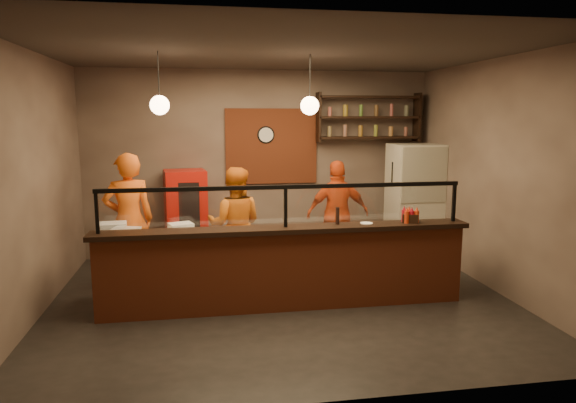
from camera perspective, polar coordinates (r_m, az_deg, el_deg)
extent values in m
plane|color=black|center=(6.94, -0.66, -10.91)|extent=(6.00, 6.00, 0.00)
plane|color=#3B332D|center=(6.56, -0.72, 16.34)|extent=(6.00, 6.00, 0.00)
plane|color=#7B675A|center=(9.02, -3.12, 4.24)|extent=(6.00, 0.00, 6.00)
plane|color=#7B675A|center=(6.79, -26.61, 1.56)|extent=(0.00, 5.00, 5.00)
plane|color=#7B675A|center=(7.61, 22.26, 2.60)|extent=(0.00, 5.00, 5.00)
plane|color=#7B675A|center=(4.13, 4.61, -1.89)|extent=(6.00, 0.00, 6.00)
cube|color=#953E20|center=(9.00, -1.84, 6.15)|extent=(1.60, 0.04, 1.30)
cube|color=#953E20|center=(6.50, -0.26, -7.68)|extent=(4.60, 0.25, 1.00)
cube|color=black|center=(6.36, -0.27, -3.11)|extent=(4.70, 0.37, 0.06)
cube|color=gray|center=(6.99, -0.92, -7.08)|extent=(4.60, 0.75, 0.85)
cube|color=silver|center=(6.88, -0.93, -3.48)|extent=(4.60, 0.75, 0.05)
cube|color=white|center=(6.31, -0.27, -0.63)|extent=(4.40, 0.02, 0.50)
cube|color=black|center=(6.27, -0.27, 1.62)|extent=(4.50, 0.05, 0.05)
cube|color=black|center=(6.35, -20.47, -1.16)|extent=(0.04, 0.04, 0.50)
cube|color=black|center=(6.31, -0.27, -0.63)|extent=(0.04, 0.04, 0.50)
cube|color=black|center=(7.01, 17.95, -0.08)|extent=(0.04, 0.04, 0.50)
cube|color=black|center=(9.22, 8.88, 7.05)|extent=(1.80, 0.28, 0.04)
cube|color=black|center=(9.22, 8.94, 9.23)|extent=(1.80, 0.28, 0.04)
cube|color=black|center=(9.22, 9.00, 11.40)|extent=(1.80, 0.28, 0.04)
cube|color=black|center=(8.98, 3.40, 9.32)|extent=(0.04, 0.28, 0.85)
cube|color=black|center=(9.54, 14.14, 9.06)|extent=(0.04, 0.28, 0.85)
cylinder|color=black|center=(8.96, -2.48, 7.41)|extent=(0.30, 0.04, 0.30)
cylinder|color=black|center=(6.67, -14.20, 13.35)|extent=(0.01, 0.01, 0.60)
sphere|color=#FFC68C|center=(6.65, -14.07, 10.35)|extent=(0.24, 0.24, 0.24)
cylinder|color=black|center=(6.79, 2.45, 13.54)|extent=(0.01, 0.01, 0.60)
sphere|color=#FFC68C|center=(6.78, 2.43, 10.59)|extent=(0.24, 0.24, 0.24)
imported|color=orange|center=(7.63, -17.26, -1.99)|extent=(0.79, 0.62, 1.92)
imported|color=#CA6113|center=(7.57, -5.92, -2.56)|extent=(0.92, 0.77, 1.69)
imported|color=#D04213|center=(8.31, 5.56, -1.38)|extent=(1.02, 0.44, 1.72)
cube|color=beige|center=(9.13, 13.82, 0.09)|extent=(0.82, 0.77, 1.95)
cube|color=#AE130B|center=(8.74, -11.26, -1.59)|extent=(0.74, 0.69, 1.54)
cylinder|color=#F1E8CC|center=(6.87, -3.98, -3.24)|extent=(0.56, 0.56, 0.01)
cube|color=white|center=(6.95, -18.86, -2.93)|extent=(0.37, 0.31, 0.17)
cube|color=white|center=(6.81, -11.81, -2.97)|extent=(0.35, 0.31, 0.15)
cube|color=silver|center=(6.63, -17.61, -3.50)|extent=(0.37, 0.33, 0.16)
cylinder|color=yellow|center=(6.82, -12.34, -3.32)|extent=(0.35, 0.24, 0.06)
cube|color=black|center=(6.81, 13.42, -1.81)|extent=(0.25, 0.22, 0.11)
cylinder|color=black|center=(6.52, 5.52, -1.59)|extent=(0.06, 0.06, 0.22)
cylinder|color=white|center=(6.63, 8.71, -2.40)|extent=(0.18, 0.18, 0.01)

